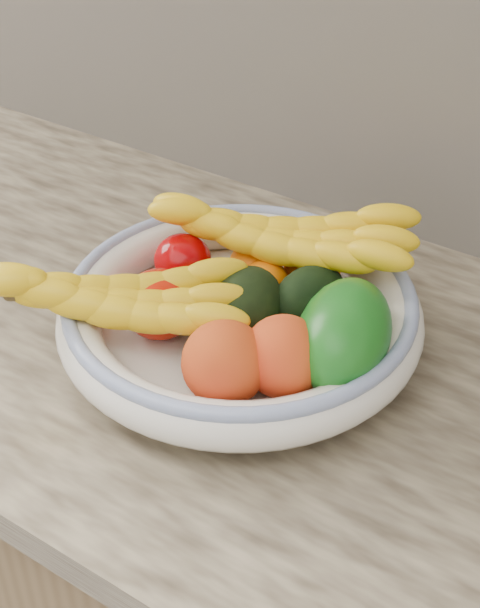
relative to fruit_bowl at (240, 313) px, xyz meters
name	(u,v)px	position (x,y,z in m)	size (l,w,h in m)	color
kitchen_counter	(250,574)	(0.00, 0.03, -0.48)	(2.44, 0.66, 1.40)	brown
fruit_bowl	(240,313)	(0.00, 0.00, 0.00)	(0.39, 0.39, 0.08)	silver
clementine_back_left	(252,264)	(-0.04, 0.08, 0.01)	(0.05, 0.05, 0.05)	orange
clementine_back_right	(306,270)	(0.02, 0.10, 0.01)	(0.05, 0.05, 0.05)	#EE6205
clementine_back_mid	(265,284)	(0.00, 0.05, 0.01)	(0.06, 0.06, 0.05)	orange
clementine_extra	(317,270)	(0.03, 0.11, 0.01)	(0.05, 0.05, 0.05)	#F26005
tomato_left	(183,260)	(-0.10, 0.03, 0.01)	(0.07, 0.07, 0.06)	#A50104
tomato_near_left	(160,304)	(-0.07, -0.05, 0.01)	(0.08, 0.08, 0.07)	#C01302
avocado_center	(246,308)	(0.01, -0.01, 0.02)	(0.08, 0.11, 0.08)	black
avocado_right	(309,297)	(0.06, 0.05, 0.02)	(0.07, 0.09, 0.07)	black
green_mango	(344,335)	(0.12, 0.00, 0.03)	(0.09, 0.14, 0.10)	#105912
peach_front	(225,363)	(0.04, -0.09, 0.02)	(0.08, 0.08, 0.08)	orange
peach_right	(284,356)	(0.09, -0.06, 0.02)	(0.08, 0.08, 0.08)	orange
banana_bunch_back	(279,243)	(-0.01, 0.09, 0.04)	(0.32, 0.12, 0.09)	yellow
banana_bunch_front	(116,305)	(-0.09, -0.09, 0.03)	(0.29, 0.11, 0.08)	yellow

